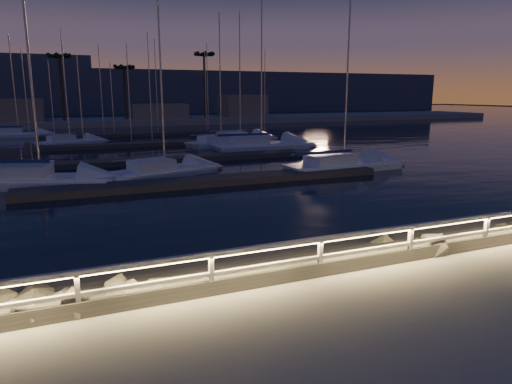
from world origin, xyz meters
The scene contains 18 objects.
ground centered at (0.00, 0.00, 0.00)m, with size 400.00×400.00×0.00m, color gray.
harbor_water centered at (0.00, 31.22, -0.97)m, with size 400.00×440.00×0.60m.
guard_rail centered at (-0.07, 0.00, 0.77)m, with size 44.11×0.12×1.06m.
riprap centered at (5.69, 1.52, -0.22)m, with size 38.81×2.85×1.37m.
floating_docks centered at (0.00, 32.50, -0.40)m, with size 22.00×36.00×0.40m.
far_shore centered at (-0.12, 74.05, 0.29)m, with size 160.00×14.00×5.20m.
palm_left centered at (-8.00, 72.00, 10.14)m, with size 3.00×3.00×11.20m.
palm_center centered at (2.00, 73.00, 8.78)m, with size 3.00×3.00×9.70m.
palm_right centered at (16.00, 72.00, 11.03)m, with size 3.00×3.00×12.20m.
distant_hills centered at (-22.13, 133.69, 4.74)m, with size 230.00×37.50×18.00m.
sailboat_b centered at (-9.75, 19.13, -0.13)m, with size 8.96×5.05×14.75m.
sailboat_d centered at (9.85, 17.28, -0.16)m, with size 9.20×3.39×15.25m.
sailboat_f centered at (-2.31, 19.79, -0.17)m, with size 7.72×4.49×12.72m.
sailboat_g centered at (6.75, 35.42, -0.18)m, with size 8.10×4.72×13.29m.
sailboat_j centered at (-7.81, 42.02, -0.19)m, with size 7.14×4.43×11.84m.
sailboat_k centered at (9.93, 38.26, -0.17)m, with size 8.57×4.10×14.02m.
sailboat_l centered at (9.40, 31.16, -0.14)m, with size 9.89×3.40×16.48m.
sailboat_n centered at (-13.60, 54.34, -0.18)m, with size 7.43×2.74×12.41m.
Camera 1 is at (-7.96, -9.91, 4.74)m, focal length 32.00 mm.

